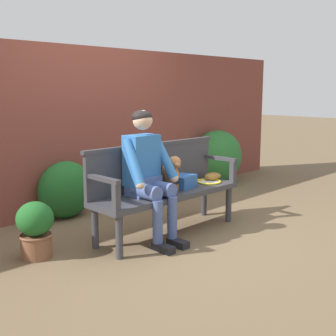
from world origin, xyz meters
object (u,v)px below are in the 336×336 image
Objects in this scene: potted_plant at (35,228)px; garden_bench at (168,196)px; dog_on_bench at (171,173)px; sports_bag at (183,181)px; person_seated at (147,170)px; tennis_racket at (207,181)px; baseball_glove at (213,176)px.

garden_bench is at bearing -15.70° from potted_plant.
dog_on_bench reaches higher than garden_bench.
dog_on_bench is (0.05, 0.01, 0.25)m from garden_bench.
garden_bench is at bearing -169.03° from dog_on_bench.
person_seated is at bearing -179.29° from sports_bag.
tennis_racket is 2.06× the size of sports_bag.
garden_bench is 1.41m from potted_plant.
potted_plant is at bearing 169.11° from tennis_racket.
baseball_glove is at bearing 2.25° from person_seated.
tennis_racket is 0.41m from sports_bag.
dog_on_bench is 0.74m from baseball_glove.
garden_bench is 8.18× the size of baseball_glove.
tennis_racket is at bearing 0.68° from person_seated.
dog_on_bench is at bearing 178.69° from tennis_racket.
sports_bag is at bearing -5.86° from dog_on_bench.
garden_bench is at bearing 178.15° from sports_bag.
potted_plant is at bearing 159.31° from person_seated.
tennis_racket is (0.95, 0.01, -0.26)m from person_seated.
garden_bench is 0.64m from tennis_racket.
tennis_racket is (0.64, -0.00, 0.07)m from garden_bench.
potted_plant is (-1.04, 0.39, -0.46)m from person_seated.
tennis_racket is 2.63× the size of baseball_glove.
sports_bag reaches higher than tennis_racket.
person_seated reaches higher than baseball_glove.
person_seated is 2.33× the size of tennis_racket.
potted_plant is at bearing 166.23° from sports_bag.
person_seated is 0.37m from dog_on_bench.
sports_bag is (0.23, -0.01, 0.13)m from garden_bench.
dog_on_bench reaches higher than sports_bag.
potted_plant is (-1.35, 0.38, -0.13)m from garden_bench.
tennis_racket is at bearing -10.89° from potted_plant.
dog_on_bench is at bearing 174.14° from sports_bag.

